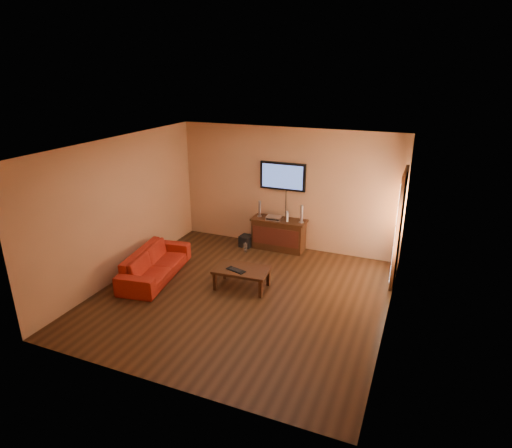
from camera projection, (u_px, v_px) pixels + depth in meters
The scene contains 14 objects.
ground_plane at pixel (242, 296), 7.72m from camera, with size 5.00×5.00×0.00m, color black.
room_walls at pixel (255, 197), 7.68m from camera, with size 5.00×5.00×5.00m.
french_door at pixel (399, 229), 7.95m from camera, with size 0.07×1.02×2.22m.
media_console at pixel (279, 234), 9.59m from camera, with size 1.22×0.47×0.71m.
television at pixel (283, 176), 9.32m from camera, with size 1.03×0.08×0.61m.
coffee_table at pixel (242, 271), 7.89m from camera, with size 1.04×0.67×0.39m.
sofa at pixel (155, 259), 8.30m from camera, with size 1.89×0.55×0.74m, color #AB2413.
speaker_left at pixel (260, 209), 9.60m from camera, with size 0.10×0.10×0.37m.
speaker_right at pixel (302, 215), 9.22m from camera, with size 0.11×0.11×0.39m.
av_receiver at pixel (274, 218), 9.45m from camera, with size 0.34×0.24×0.08m, color silver.
game_console at pixel (287, 216), 9.36m from camera, with size 0.04×0.15×0.20m, color white.
subwoofer at pixel (246, 241), 9.80m from camera, with size 0.26×0.26×0.26m, color black.
bottle at pixel (245, 247), 9.52m from camera, with size 0.08×0.08×0.23m.
keyboard at pixel (236, 270), 7.80m from camera, with size 0.39×0.24×0.02m.
Camera 1 is at (2.83, -6.19, 3.88)m, focal length 30.00 mm.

